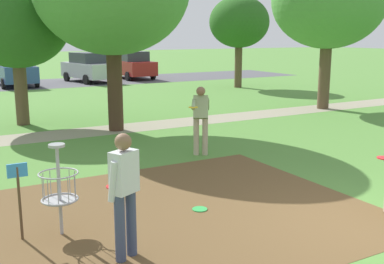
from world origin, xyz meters
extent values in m
plane|color=#518438|center=(0.00, 0.00, 0.00)|extent=(160.00, 160.00, 0.00)
cube|color=brown|center=(-2.48, 1.95, 0.00)|extent=(6.56, 5.39, 0.01)
cylinder|color=#9E9EA3|center=(-4.28, 2.04, 0.68)|extent=(0.05, 0.05, 1.35)
cylinder|color=#9E9EA3|center=(-4.28, 2.04, 1.37)|extent=(0.24, 0.24, 0.04)
torus|color=#9E9EA3|center=(-4.28, 2.04, 0.95)|extent=(0.58, 0.58, 0.02)
torus|color=#9E9EA3|center=(-4.28, 2.04, 0.55)|extent=(0.55, 0.55, 0.03)
cylinder|color=#9E9EA3|center=(-4.28, 2.04, 0.53)|extent=(0.48, 0.48, 0.02)
cylinder|color=gray|center=(-4.04, 2.04, 0.75)|extent=(0.01, 0.01, 0.40)
cylinder|color=gray|center=(-4.09, 2.18, 0.75)|extent=(0.01, 0.01, 0.40)
cylinder|color=gray|center=(-4.21, 2.26, 0.75)|extent=(0.01, 0.01, 0.40)
cylinder|color=gray|center=(-4.35, 2.26, 0.75)|extent=(0.01, 0.01, 0.40)
cylinder|color=gray|center=(-4.47, 2.18, 0.75)|extent=(0.01, 0.01, 0.40)
cylinder|color=gray|center=(-4.52, 2.04, 0.75)|extent=(0.01, 0.01, 0.40)
cylinder|color=gray|center=(-4.47, 1.90, 0.75)|extent=(0.01, 0.01, 0.40)
cylinder|color=gray|center=(-4.35, 1.81, 0.75)|extent=(0.01, 0.01, 0.40)
cylinder|color=gray|center=(-4.21, 1.81, 0.75)|extent=(0.01, 0.01, 0.40)
cylinder|color=gray|center=(-4.09, 1.90, 0.75)|extent=(0.01, 0.01, 0.40)
cylinder|color=#4C3823|center=(-4.83, 2.14, 0.55)|extent=(0.04, 0.04, 1.10)
cube|color=#3384C6|center=(-4.83, 2.14, 1.05)|extent=(0.28, 0.03, 0.20)
cylinder|color=red|center=(0.54, 0.24, 0.97)|extent=(0.22, 0.22, 0.02)
cylinder|color=tan|center=(0.03, 5.05, 0.46)|extent=(0.14, 0.14, 0.92)
cylinder|color=tan|center=(-0.16, 5.16, 0.46)|extent=(0.14, 0.14, 0.92)
cube|color=#93A875|center=(-0.06, 5.10, 1.20)|extent=(0.51, 0.51, 0.60)
sphere|color=brown|center=(-0.09, 5.05, 1.60)|extent=(0.22, 0.22, 0.22)
cylinder|color=#93A875|center=(-0.36, 4.93, 1.32)|extent=(0.38, 0.55, 0.21)
cylinder|color=gold|center=(-0.51, 4.70, 1.29)|extent=(0.22, 0.22, 0.02)
cylinder|color=#93A875|center=(0.17, 5.17, 1.25)|extent=(0.33, 0.45, 0.37)
cylinder|color=#384260|center=(-3.81, 0.80, 0.46)|extent=(0.14, 0.14, 0.92)
cylinder|color=#384260|center=(-3.62, 0.89, 0.46)|extent=(0.14, 0.14, 0.92)
cube|color=silver|center=(-3.72, 0.85, 1.20)|extent=(0.42, 0.36, 0.56)
sphere|color=brown|center=(-3.72, 0.85, 1.60)|extent=(0.22, 0.22, 0.22)
cylinder|color=silver|center=(-3.89, 0.78, 1.12)|extent=(0.15, 0.19, 0.55)
cylinder|color=silver|center=(-3.55, 0.95, 1.12)|extent=(0.15, 0.19, 0.55)
cylinder|color=red|center=(-3.80, 1.01, 0.97)|extent=(0.22, 0.22, 0.02)
cylinder|color=green|center=(-1.97, 1.88, 0.01)|extent=(0.26, 0.26, 0.02)
cylinder|color=brown|center=(8.04, 9.11, 1.30)|extent=(0.46, 0.46, 2.60)
ellipsoid|color=#4C8E3D|center=(8.04, 9.11, 4.26)|extent=(4.42, 4.42, 3.76)
cylinder|color=brown|center=(-3.19, 11.46, 1.02)|extent=(0.42, 0.42, 2.04)
ellipsoid|color=#285B1E|center=(-3.19, 11.46, 3.31)|extent=(3.39, 3.39, 2.88)
cylinder|color=brown|center=(9.49, 17.18, 1.19)|extent=(0.41, 0.41, 2.38)
ellipsoid|color=#285B1E|center=(9.49, 17.18, 3.62)|extent=(3.32, 3.32, 2.82)
cylinder|color=#422D1E|center=(-0.81, 9.05, 1.28)|extent=(0.47, 0.47, 2.55)
cube|color=#4C4C51|center=(0.00, 24.68, 0.00)|extent=(36.00, 6.00, 0.01)
cube|color=#2D4784|center=(-1.37, 24.07, 0.75)|extent=(1.86, 4.23, 0.90)
cube|color=#2D333D|center=(-1.37, 24.07, 1.52)|extent=(1.62, 2.21, 0.64)
cylinder|color=black|center=(-0.49, 25.39, 0.30)|extent=(0.19, 0.60, 0.60)
cylinder|color=black|center=(-2.25, 22.76, 0.30)|extent=(0.19, 0.60, 0.60)
cylinder|color=black|center=(-0.45, 22.78, 0.30)|extent=(0.19, 0.60, 0.60)
cube|color=#B2B7BC|center=(3.06, 24.33, 0.75)|extent=(2.57, 4.47, 0.90)
cube|color=#2D333D|center=(3.06, 24.33, 1.52)|extent=(1.97, 2.45, 0.64)
cylinder|color=black|center=(1.93, 25.43, 0.30)|extent=(0.29, 0.62, 0.60)
cylinder|color=black|center=(3.70, 25.78, 0.30)|extent=(0.29, 0.62, 0.60)
cylinder|color=black|center=(2.43, 22.88, 0.30)|extent=(0.29, 0.62, 0.60)
cylinder|color=black|center=(4.19, 23.22, 0.30)|extent=(0.29, 0.62, 0.60)
cube|color=maroon|center=(6.33, 25.11, 0.75)|extent=(1.85, 4.22, 0.90)
cube|color=#2D333D|center=(6.33, 25.11, 1.52)|extent=(1.61, 2.20, 0.64)
cylinder|color=black|center=(5.41, 26.40, 0.30)|extent=(0.19, 0.60, 0.60)
cylinder|color=black|center=(7.21, 26.42, 0.30)|extent=(0.19, 0.60, 0.60)
cylinder|color=black|center=(5.45, 23.79, 0.30)|extent=(0.19, 0.60, 0.60)
cylinder|color=black|center=(7.25, 23.82, 0.30)|extent=(0.19, 0.60, 0.60)
cube|color=gray|center=(0.00, 9.21, 0.00)|extent=(40.00, 1.48, 0.00)
camera|label=1|loc=(-5.80, -4.65, 2.94)|focal=43.79mm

